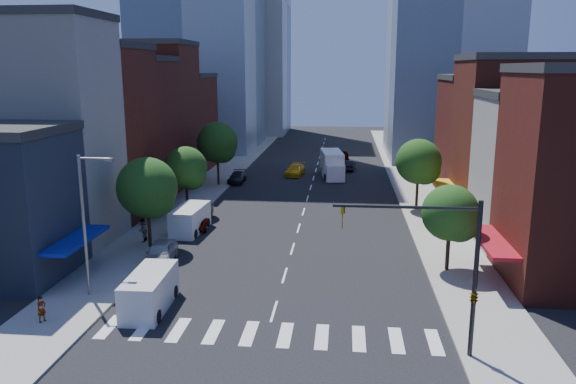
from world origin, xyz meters
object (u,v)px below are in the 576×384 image
Objects in this scene: parked_car_front at (161,253)px; box_truck at (332,165)px; parked_car_rear at (237,177)px; cargo_van_near at (149,292)px; cargo_van_far at (190,220)px; traffic_car_far at (343,155)px; taxi at (295,170)px; parked_car_second at (200,213)px; pedestrian_far at (142,230)px; pedestrian_near at (41,309)px; parked_car_third at (195,219)px; traffic_car_oncoming at (349,165)px.

parked_car_front is 0.55× the size of box_truck.
parked_car_rear is 38.57m from cargo_van_near.
parked_car_rear is at bearing 93.27° from cargo_van_far.
cargo_van_far is at bearing 72.04° from traffic_car_far.
traffic_car_far is at bearing 77.21° from cargo_van_near.
taxi is at bearing 165.12° from box_truck.
traffic_car_far is at bearing 67.89° from parked_car_second.
cargo_van_near is at bearing 78.74° from traffic_car_far.
cargo_van_near reaches higher than pedestrian_far.
traffic_car_far is (13.33, 41.59, -0.39)m from cargo_van_far.
parked_car_rear is 0.85× the size of cargo_van_far.
parked_car_front reaches higher than taxi.
parked_car_front is at bearing 74.79° from traffic_car_far.
taxi is (6.91, 5.79, 0.06)m from parked_car_rear.
cargo_van_far reaches higher than pedestrian_near.
cargo_van_far is (-0.01, 8.07, 0.33)m from parked_car_front.
traffic_car_far is 62.62m from pedestrian_near.
parked_car_third is at bearing 71.41° from traffic_car_far.
pedestrian_far is at bearing 70.50° from traffic_car_oncoming.
traffic_car_oncoming is (14.23, 40.79, -0.11)m from parked_car_front.
parked_car_third is (0.00, -2.13, -0.00)m from parked_car_second.
cargo_van_near is 0.98× the size of cargo_van_far.
cargo_van_far is (-0.01, -22.24, 0.46)m from parked_car_rear.
pedestrian_near is (-3.43, -40.98, 0.22)m from parked_car_rear.
cargo_van_near is 16.40m from cargo_van_far.
cargo_van_near reaches higher than parked_car_second.
parked_car_rear is 9.01m from taxi.
cargo_van_near is 58.97m from traffic_car_far.
box_truck is at bearing 84.22° from traffic_car_far.
parked_car_second is 3.12× the size of pedestrian_near.
cargo_van_near is (2.00, -8.21, 0.32)m from parked_car_front.
box_truck reaches higher than traffic_car_far.
parked_car_third is at bearing 84.73° from parked_car_front.
box_truck is (5.02, -0.63, 0.85)m from taxi.
cargo_van_far reaches higher than parked_car_front.
traffic_car_oncoming is (14.23, 29.04, -0.08)m from parked_car_second.
pedestrian_far is (-17.27, -36.27, 0.44)m from traffic_car_oncoming.
parked_car_second is at bearing -90.98° from parked_car_rear.
parked_car_front is 0.88× the size of cargo_van_near.
traffic_car_oncoming is (7.32, 4.69, -0.05)m from taxi.
cargo_van_far is 0.64× the size of box_truck.
parked_car_rear is at bearing 83.87° from parked_car_third.
parked_car_third is 1.08× the size of taxi.
parked_car_third is 1.18× the size of parked_car_rear.
pedestrian_near is (-3.42, -18.75, -0.24)m from cargo_van_far.
parked_car_front is at bearing -96.13° from parked_car_third.
cargo_van_near is (2.00, -17.83, 0.36)m from parked_car_third.
box_truck reaches higher than traffic_car_oncoming.
parked_car_second is 26.56m from box_truck.
parked_car_third is 1.59m from cargo_van_far.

